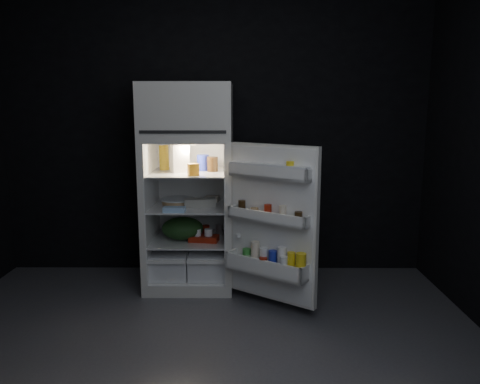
{
  "coord_description": "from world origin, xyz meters",
  "views": [
    {
      "loc": [
        0.27,
        -2.75,
        1.59
      ],
      "look_at": [
        0.25,
        1.0,
        0.9
      ],
      "focal_mm": 35.0,
      "sensor_mm": 36.0,
      "label": 1
    }
  ],
  "objects_px": {
    "fridge_door": "(272,227)",
    "milk_jug": "(179,158)",
    "refrigerator": "(189,179)",
    "egg_carton": "(200,203)",
    "yogurt_tray": "(204,238)"
  },
  "relations": [
    {
      "from": "fridge_door",
      "to": "milk_jug",
      "type": "relative_size",
      "value": 5.08
    },
    {
      "from": "refrigerator",
      "to": "egg_carton",
      "type": "bearing_deg",
      "value": -39.98
    },
    {
      "from": "egg_carton",
      "to": "milk_jug",
      "type": "bearing_deg",
      "value": 158.35
    },
    {
      "from": "fridge_door",
      "to": "yogurt_tray",
      "type": "bearing_deg",
      "value": 140.1
    },
    {
      "from": "egg_carton",
      "to": "refrigerator",
      "type": "bearing_deg",
      "value": 131.24
    },
    {
      "from": "milk_jug",
      "to": "egg_carton",
      "type": "distance_m",
      "value": 0.42
    },
    {
      "from": "fridge_door",
      "to": "milk_jug",
      "type": "bearing_deg",
      "value": 144.24
    },
    {
      "from": "egg_carton",
      "to": "yogurt_tray",
      "type": "distance_m",
      "value": 0.32
    },
    {
      "from": "milk_jug",
      "to": "egg_carton",
      "type": "relative_size",
      "value": 0.88
    },
    {
      "from": "refrigerator",
      "to": "yogurt_tray",
      "type": "distance_m",
      "value": 0.54
    },
    {
      "from": "refrigerator",
      "to": "yogurt_tray",
      "type": "height_order",
      "value": "refrigerator"
    },
    {
      "from": "refrigerator",
      "to": "milk_jug",
      "type": "distance_m",
      "value": 0.21
    },
    {
      "from": "refrigerator",
      "to": "egg_carton",
      "type": "distance_m",
      "value": 0.23
    },
    {
      "from": "fridge_door",
      "to": "egg_carton",
      "type": "relative_size",
      "value": 4.47
    },
    {
      "from": "egg_carton",
      "to": "fridge_door",
      "type": "bearing_deg",
      "value": -49.61
    }
  ]
}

